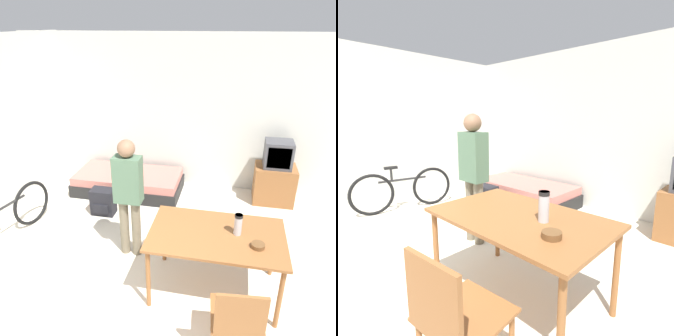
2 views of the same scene
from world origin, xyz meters
The scene contains 10 objects.
wall_back centered at (0.00, 4.01, 1.35)m, with size 5.69×0.06×2.70m.
daybed centered at (-0.70, 3.43, 0.18)m, with size 1.90×0.92×0.37m.
tv centered at (1.83, 3.61, 0.47)m, with size 0.66×0.50×1.09m.
dining_table centered at (1.01, 1.34, 0.69)m, with size 1.45×0.90×0.77m.
wooden_chair centered at (1.27, 0.50, 0.50)m, with size 0.50×0.50×0.88m.
bicycle centered at (-1.90, 1.67, 0.35)m, with size 0.36×1.63×0.76m.
person_standing centered at (-0.12, 1.78, 0.92)m, with size 0.34×0.21×1.60m.
thermos_flask centered at (1.22, 1.38, 0.90)m, with size 0.09×0.09×0.24m.
mate_bowl centered at (1.43, 1.19, 0.79)m, with size 0.14×0.14×0.05m.
backpack centered at (-0.86, 2.62, 0.21)m, with size 0.37×0.26×0.43m.
Camera 1 is at (1.11, -1.61, 2.84)m, focal length 35.00 mm.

